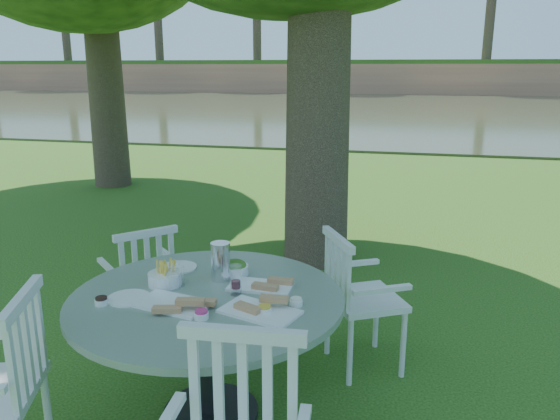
{
  "coord_description": "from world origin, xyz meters",
  "views": [
    {
      "loc": [
        1.05,
        -4.05,
        2.0
      ],
      "look_at": [
        0.0,
        0.2,
        0.85
      ],
      "focal_mm": 35.0,
      "sensor_mm": 36.0,
      "label": 1
    }
  ],
  "objects": [
    {
      "name": "ground",
      "position": [
        0.0,
        0.0,
        0.0
      ],
      "size": [
        140.0,
        140.0,
        0.0
      ],
      "primitive_type": "plane",
      "color": "#1B420D",
      "rests_on": "ground"
    },
    {
      "name": "river",
      "position": [
        0.0,
        23.0,
        0.0
      ],
      "size": [
        100.0,
        28.0,
        0.12
      ],
      "primitive_type": "cube",
      "color": "#353C23",
      "rests_on": "ground"
    },
    {
      "name": "chair_nw",
      "position": [
        -0.8,
        -0.7,
        0.53
      ],
      "size": [
        0.62,
        0.63,
        0.91
      ],
      "rotation": [
        0.0,
        0.0,
        -2.31
      ],
      "color": "silver",
      "rests_on": "ground"
    },
    {
      "name": "chair_ne",
      "position": [
        0.71,
        -0.67,
        0.56
      ],
      "size": [
        0.63,
        0.64,
        0.95
      ],
      "rotation": [
        0.0,
        0.0,
        -4.21
      ],
      "color": "silver",
      "rests_on": "ground"
    },
    {
      "name": "tableware",
      "position": [
        -0.06,
        -1.32,
        0.81
      ],
      "size": [
        1.11,
        0.79,
        0.23
      ],
      "color": "white",
      "rests_on": "table"
    },
    {
      "name": "chair_sw",
      "position": [
        -0.74,
        -2.17,
        0.59
      ],
      "size": [
        0.63,
        0.64,
        1.01
      ],
      "rotation": [
        0.0,
        0.0,
        -1.21
      ],
      "color": "silver",
      "rests_on": "ground"
    },
    {
      "name": "table",
      "position": [
        -0.02,
        -1.41,
        0.64
      ],
      "size": [
        1.53,
        1.53,
        0.77
      ],
      "color": "black",
      "rests_on": "ground"
    }
  ]
}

